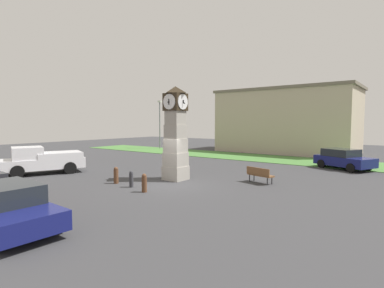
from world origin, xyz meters
name	(u,v)px	position (x,y,z in m)	size (l,w,h in m)	color
ground_plane	(168,185)	(0.00, 0.00, 0.00)	(80.75, 80.75, 0.00)	#38383A
clock_tower	(176,135)	(-0.66, 1.46, 2.71)	(1.46, 1.45, 5.59)	#A09B90
bollard_near_tower	(116,175)	(-2.65, -1.42, 0.48)	(0.27, 0.27, 0.95)	brown
bollard_mid_row	(131,179)	(-1.22, -1.56, 0.45)	(0.22, 0.22, 0.89)	#333338
bollard_far_row	(144,183)	(0.16, -1.95, 0.47)	(0.26, 0.26, 0.93)	brown
car_by_building	(6,208)	(0.50, -8.33, 0.76)	(4.32, 2.16, 1.49)	navy
car_silver_hatch	(343,159)	(6.66, 12.08, 0.76)	(4.38, 3.50, 1.49)	navy
pickup_truck	(42,160)	(-9.23, -2.27, 0.93)	(3.80, 5.53, 1.85)	silver
bench	(260,174)	(3.82, 3.55, 0.52)	(1.68, 0.93, 0.90)	brown
street_lamp_near_road	(160,121)	(-16.08, 16.75, 3.65)	(0.50, 0.24, 6.31)	slate
warehouse_blue_far	(286,121)	(-1.18, 22.19, 3.64)	(15.37, 8.12, 7.25)	#B7A88E
grass_verge_far	(267,158)	(-0.40, 14.80, 0.02)	(48.45, 5.88, 0.04)	#477A38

